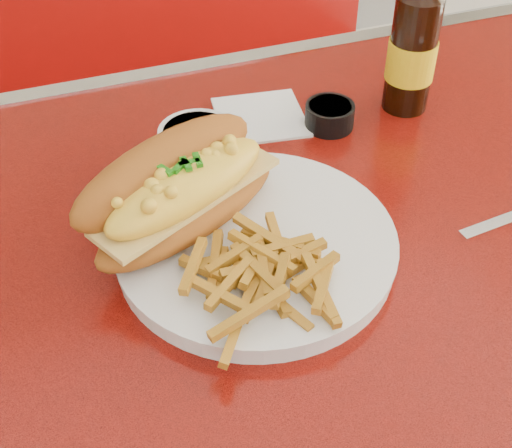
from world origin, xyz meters
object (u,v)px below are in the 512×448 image
object	(u,v)px
mac_hoagie	(179,188)
booth_bench_far	(138,173)
sauce_cup_right	(330,115)
dinner_plate	(256,245)
gravy_ramekin	(198,147)
diner_table	(259,359)
fork	(246,227)
beer_bottle	(414,43)

from	to	relation	value
mac_hoagie	booth_bench_far	bearing A→B (deg)	58.33
sauce_cup_right	dinner_plate	bearing A→B (deg)	-131.56
mac_hoagie	gravy_ramekin	distance (m)	0.13
dinner_plate	gravy_ramekin	world-z (taller)	gravy_ramekin
diner_table	fork	world-z (taller)	fork
diner_table	gravy_ramekin	xyz separation A→B (m)	(-0.01, 0.18, 0.19)
fork	gravy_ramekin	xyz separation A→B (m)	(-0.01, 0.14, 0.01)
booth_bench_far	mac_hoagie	distance (m)	0.93
dinner_plate	booth_bench_far	bearing A→B (deg)	90.04
dinner_plate	beer_bottle	distance (m)	0.35
mac_hoagie	beer_bottle	xyz separation A→B (m)	(0.34, 0.14, 0.03)
mac_hoagie	gravy_ramekin	xyz separation A→B (m)	(0.05, 0.11, -0.04)
fork	mac_hoagie	bearing A→B (deg)	40.55
dinner_plate	mac_hoagie	world-z (taller)	mac_hoagie
beer_bottle	diner_table	bearing A→B (deg)	-143.05
diner_table	mac_hoagie	xyz separation A→B (m)	(-0.06, 0.07, 0.22)
diner_table	dinner_plate	size ratio (longest dim) A/B	3.92
diner_table	mac_hoagie	world-z (taller)	mac_hoagie
diner_table	sauce_cup_right	xyz separation A→B (m)	(0.17, 0.20, 0.18)
diner_table	booth_bench_far	bearing A→B (deg)	90.00
gravy_ramekin	dinner_plate	bearing A→B (deg)	-85.28
diner_table	mac_hoagie	size ratio (longest dim) A/B	4.82
beer_bottle	mac_hoagie	bearing A→B (deg)	-157.12
sauce_cup_right	fork	bearing A→B (deg)	-135.34
mac_hoagie	gravy_ramekin	world-z (taller)	mac_hoagie
mac_hoagie	sauce_cup_right	distance (m)	0.27
booth_bench_far	fork	bearing A→B (deg)	-90.24
sauce_cup_right	mac_hoagie	bearing A→B (deg)	-149.52
diner_table	dinner_plate	xyz separation A→B (m)	(0.00, 0.01, 0.17)
beer_bottle	sauce_cup_right	bearing A→B (deg)	-175.24
booth_bench_far	sauce_cup_right	size ratio (longest dim) A/B	16.17
mac_hoagie	fork	distance (m)	0.08
diner_table	fork	xyz separation A→B (m)	(-0.00, 0.03, 0.18)
diner_table	gravy_ramekin	bearing A→B (deg)	94.16
gravy_ramekin	fork	bearing A→B (deg)	-86.22
booth_bench_far	sauce_cup_right	distance (m)	0.81
mac_hoagie	fork	size ratio (longest dim) A/B	1.70
sauce_cup_right	beer_bottle	xyz separation A→B (m)	(0.11, 0.01, 0.07)
booth_bench_far	fork	size ratio (longest dim) A/B	7.98
beer_bottle	booth_bench_far	bearing A→B (deg)	114.70
fork	sauce_cup_right	bearing A→B (deg)	-66.05
dinner_plate	mac_hoagie	distance (m)	0.10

